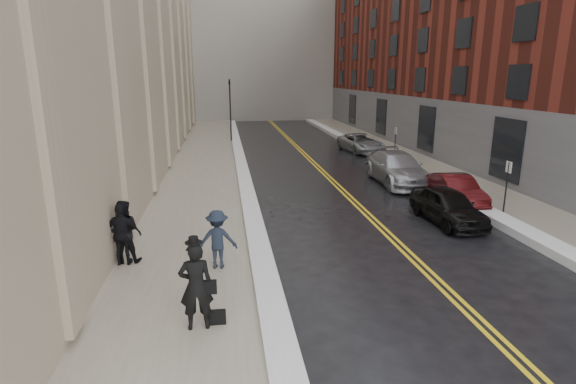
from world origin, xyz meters
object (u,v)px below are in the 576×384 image
object	(u,v)px
pedestrian_b	(218,239)
car_silver_near	(397,168)
car_black	(448,206)
pedestrian_c	(122,234)
car_silver_far	(361,143)
car_maroon	(456,190)
pedestrian_main	(196,286)
pedestrian_a	(124,231)

from	to	relation	value
pedestrian_b	car_silver_near	bearing A→B (deg)	-127.49
car_black	pedestrian_c	xyz separation A→B (m)	(-11.40, -2.69, 0.40)
car_silver_far	pedestrian_b	bearing A→B (deg)	-124.98
car_black	pedestrian_c	size ratio (longest dim) A/B	2.15
car_maroon	pedestrian_c	distance (m)	13.95
car_silver_near	pedestrian_c	bearing A→B (deg)	-141.51
pedestrian_b	pedestrian_c	size ratio (longest dim) A/B	0.93
car_maroon	car_silver_far	world-z (taller)	car_silver_far
car_silver_far	pedestrian_c	size ratio (longest dim) A/B	2.59
pedestrian_main	pedestrian_c	bearing A→B (deg)	-61.79
pedestrian_c	car_maroon	bearing A→B (deg)	-155.35
pedestrian_main	pedestrian_b	distance (m)	3.21
car_black	car_silver_near	world-z (taller)	car_silver_near
car_black	pedestrian_a	xyz separation A→B (m)	(-11.40, -2.50, 0.42)
car_silver_near	pedestrian_c	xyz separation A→B (m)	(-11.91, -9.21, 0.27)
pedestrian_main	car_silver_near	bearing A→B (deg)	-129.55
car_silver_far	pedestrian_a	distance (m)	22.97
car_maroon	pedestrian_main	world-z (taller)	pedestrian_main
car_silver_far	pedestrian_main	size ratio (longest dim) A/B	2.40
car_silver_near	pedestrian_c	size ratio (longest dim) A/B	3.01
car_silver_far	pedestrian_a	xyz separation A→B (m)	(-13.00, -18.93, 0.43)
car_black	pedestrian_b	world-z (taller)	pedestrian_b
car_black	pedestrian_b	bearing A→B (deg)	-161.84
car_silver_near	pedestrian_c	world-z (taller)	pedestrian_c
car_silver_far	pedestrian_c	distance (m)	23.13
car_maroon	pedestrian_a	distance (m)	13.89
pedestrian_main	pedestrian_b	xyz separation A→B (m)	(0.42, 3.18, -0.14)
car_black	car_silver_near	size ratio (longest dim) A/B	0.71
car_silver_near	car_silver_far	xyz separation A→B (m)	(1.09, 9.92, -0.14)
car_silver_far	pedestrian_main	xyz separation A→B (m)	(-10.70, -22.91, 0.48)
car_silver_near	car_black	bearing A→B (deg)	-93.70
car_black	pedestrian_a	size ratio (longest dim) A/B	2.09
car_black	car_silver_far	world-z (taller)	car_black
car_silver_near	pedestrian_b	world-z (taller)	pedestrian_b
car_silver_near	pedestrian_main	size ratio (longest dim) A/B	2.78
car_silver_near	car_silver_far	world-z (taller)	car_silver_near
car_silver_far	car_silver_near	bearing A→B (deg)	-103.73
car_silver_near	pedestrian_b	distance (m)	13.44
car_black	pedestrian_a	distance (m)	11.68
car_silver_near	pedestrian_main	bearing A→B (deg)	-125.70
car_black	pedestrian_c	bearing A→B (deg)	-169.36
car_silver_near	pedestrian_a	bearing A→B (deg)	-142.09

